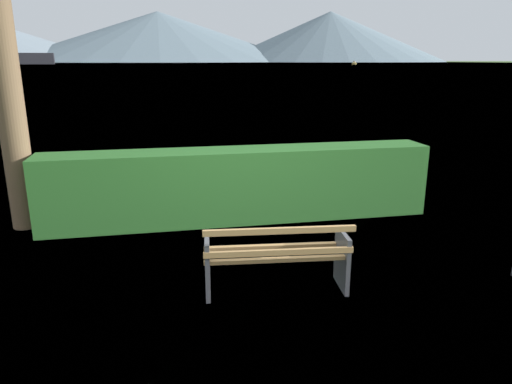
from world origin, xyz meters
TOP-DOWN VIEW (x-y plane):
  - ground_plane at (0.00, 0.00)m, footprint 1400.00×1400.00m
  - water_surface at (0.00, 307.68)m, footprint 620.00×620.00m
  - park_bench at (-0.01, -0.06)m, footprint 1.68×0.73m
  - hedge_row at (0.00, 2.53)m, footprint 6.30×0.72m
  - fishing_boat_near at (100.38, 237.89)m, footprint 4.73×6.96m
  - distant_hills at (-96.97, 574.96)m, footprint 785.32×413.19m

SIDE VIEW (x-z plane):
  - ground_plane at x=0.00m, z-range 0.00..0.00m
  - water_surface at x=0.00m, z-range 0.00..0.00m
  - park_bench at x=-0.01m, z-range -0.01..0.86m
  - hedge_row at x=0.00m, z-range 0.00..1.19m
  - fishing_boat_near at x=100.38m, z-range -0.27..1.55m
  - distant_hills at x=-96.97m, z-range -2.19..63.12m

